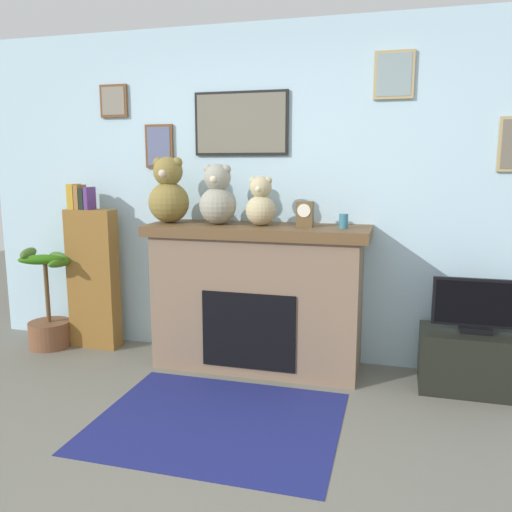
{
  "coord_description": "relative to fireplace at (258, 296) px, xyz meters",
  "views": [
    {
      "loc": [
        0.91,
        -2.05,
        1.54
      ],
      "look_at": [
        -0.11,
        1.68,
        0.87
      ],
      "focal_mm": 36.67,
      "sensor_mm": 36.0,
      "label": 1
    }
  ],
  "objects": [
    {
      "name": "teddy_bear_tan",
      "position": [
        -0.31,
        -0.02,
        0.75
      ],
      "size": [
        0.28,
        0.28,
        0.45
      ],
      "color": "#999888",
      "rests_on": "fireplace"
    },
    {
      "name": "mantel_clock",
      "position": [
        0.36,
        -0.02,
        0.64
      ],
      "size": [
        0.12,
        0.09,
        0.18
      ],
      "color": "brown",
      "rests_on": "fireplace"
    },
    {
      "name": "area_rug",
      "position": [
        0.0,
        -0.94,
        -0.55
      ],
      "size": [
        1.47,
        1.18,
        0.01
      ],
      "primitive_type": "cube",
      "color": "navy",
      "rests_on": "ground_plane"
    },
    {
      "name": "back_wall",
      "position": [
        0.1,
        0.32,
        0.75
      ],
      "size": [
        5.2,
        0.15,
        2.6
      ],
      "color": "silver",
      "rests_on": "ground_plane"
    },
    {
      "name": "fireplace",
      "position": [
        0.0,
        0.0,
        0.0
      ],
      "size": [
        1.66,
        0.58,
        1.1
      ],
      "color": "#806751",
      "rests_on": "ground_plane"
    },
    {
      "name": "candle_jar",
      "position": [
        0.63,
        -0.02,
        0.59
      ],
      "size": [
        0.06,
        0.06,
        0.1
      ],
      "primitive_type": "cylinder",
      "color": "teal",
      "rests_on": "fireplace"
    },
    {
      "name": "teddy_bear_grey",
      "position": [
        -0.7,
        -0.02,
        0.77
      ],
      "size": [
        0.31,
        0.31,
        0.5
      ],
      "color": "olive",
      "rests_on": "fireplace"
    },
    {
      "name": "teddy_bear_cream",
      "position": [
        0.03,
        -0.02,
        0.71
      ],
      "size": [
        0.22,
        0.22,
        0.36
      ],
      "color": "tan",
      "rests_on": "fireplace"
    },
    {
      "name": "ground_plane",
      "position": [
        0.1,
        -1.68,
        -0.56
      ],
      "size": [
        12.0,
        12.0,
        0.0
      ],
      "primitive_type": "plane",
      "color": "slate"
    },
    {
      "name": "tv_stand",
      "position": [
        1.55,
        -0.04,
        -0.35
      ],
      "size": [
        0.71,
        0.4,
        0.42
      ],
      "primitive_type": "cube",
      "color": "black",
      "rests_on": "ground_plane"
    },
    {
      "name": "television",
      "position": [
        1.55,
        -0.04,
        0.04
      ],
      "size": [
        0.58,
        0.14,
        0.37
      ],
      "color": "black",
      "rests_on": "tv_stand"
    },
    {
      "name": "potted_plant",
      "position": [
        -1.82,
        -0.05,
        -0.21
      ],
      "size": [
        0.5,
        0.5,
        0.86
      ],
      "color": "brown",
      "rests_on": "ground_plane"
    },
    {
      "name": "bookshelf",
      "position": [
        -1.46,
        0.06,
        0.07
      ],
      "size": [
        0.42,
        0.16,
        1.39
      ],
      "color": "brown",
      "rests_on": "ground_plane"
    }
  ]
}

